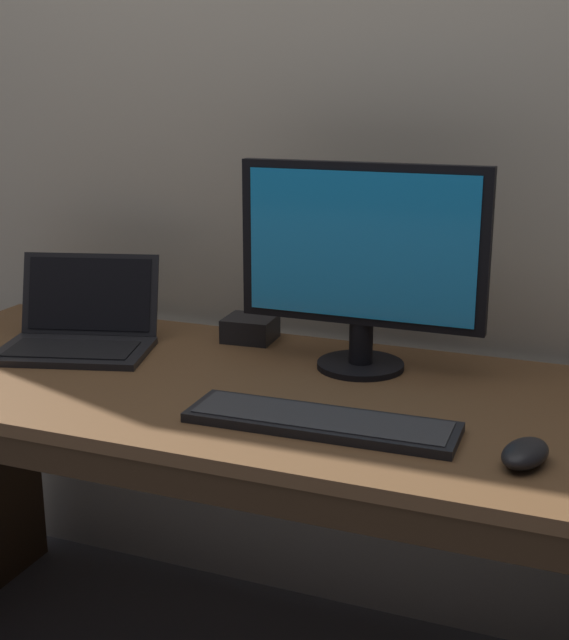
{
  "coord_description": "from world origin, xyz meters",
  "views": [
    {
      "loc": [
        0.66,
        -1.49,
        1.32
      ],
      "look_at": [
        0.07,
        0.0,
        0.88
      ],
      "focal_mm": 48.0,
      "sensor_mm": 36.0,
      "label": 1
    }
  ],
  "objects_px": {
    "wired_keyboard": "(321,422)",
    "computer_mouse": "(525,453)",
    "external_monitor": "(361,259)",
    "laptop_black": "(78,334)",
    "external_drive_box": "(250,329)"
  },
  "relations": [
    {
      "from": "wired_keyboard",
      "to": "external_drive_box",
      "type": "bearing_deg",
      "value": 126.9
    },
    {
      "from": "external_monitor",
      "to": "computer_mouse",
      "type": "xyz_separation_m",
      "value": [
        0.38,
        -0.35,
        -0.22
      ]
    },
    {
      "from": "wired_keyboard",
      "to": "computer_mouse",
      "type": "relative_size",
      "value": 4.34
    },
    {
      "from": "external_drive_box",
      "to": "wired_keyboard",
      "type": "bearing_deg",
      "value": -53.1
    },
    {
      "from": "external_drive_box",
      "to": "computer_mouse",
      "type": "bearing_deg",
      "value": -34.55
    },
    {
      "from": "external_monitor",
      "to": "external_drive_box",
      "type": "bearing_deg",
      "value": 158.93
    },
    {
      "from": "computer_mouse",
      "to": "external_drive_box",
      "type": "height_order",
      "value": "external_drive_box"
    },
    {
      "from": "external_monitor",
      "to": "laptop_black",
      "type": "bearing_deg",
      "value": -171.34
    },
    {
      "from": "wired_keyboard",
      "to": "external_drive_box",
      "type": "relative_size",
      "value": 4.22
    },
    {
      "from": "laptop_black",
      "to": "external_drive_box",
      "type": "height_order",
      "value": "laptop_black"
    },
    {
      "from": "laptop_black",
      "to": "external_drive_box",
      "type": "xyz_separation_m",
      "value": [
        0.33,
        0.21,
        -0.01
      ]
    },
    {
      "from": "wired_keyboard",
      "to": "computer_mouse",
      "type": "xyz_separation_m",
      "value": [
        0.35,
        -0.03,
        0.01
      ]
    },
    {
      "from": "wired_keyboard",
      "to": "laptop_black",
      "type": "bearing_deg",
      "value": 160.99
    },
    {
      "from": "external_drive_box",
      "to": "laptop_black",
      "type": "bearing_deg",
      "value": -147.32
    },
    {
      "from": "laptop_black",
      "to": "external_drive_box",
      "type": "bearing_deg",
      "value": 32.68
    }
  ]
}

